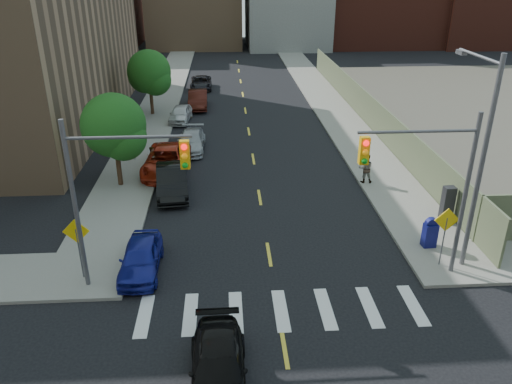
{
  "coord_description": "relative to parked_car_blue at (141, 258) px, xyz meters",
  "views": [
    {
      "loc": [
        -1.8,
        -11.11,
        11.93
      ],
      "look_at": [
        -0.43,
        10.39,
        2.0
      ],
      "focal_mm": 35.0,
      "sensor_mm": 36.0,
      "label": 1
    }
  ],
  "objects": [
    {
      "name": "parked_car_blue",
      "position": [
        0.0,
        0.0,
        0.0
      ],
      "size": [
        1.61,
        3.97,
        1.35
      ],
      "primitive_type": "imported",
      "rotation": [
        0.0,
        0.0,
        0.0
      ],
      "color": "navy",
      "rests_on": "ground"
    },
    {
      "name": "payphone",
      "position": [
        14.55,
        3.37,
        0.4
      ],
      "size": [
        0.57,
        0.47,
        1.85
      ],
      "primitive_type": "cube",
      "rotation": [
        0.0,
        0.0,
        0.05
      ],
      "color": "black",
      "rests_on": "sidewalk_ne"
    },
    {
      "name": "warn_sign_ne",
      "position": [
        12.7,
        -0.5,
        1.32
      ],
      "size": [
        1.06,
        0.06,
        2.83
      ],
      "color": "#59595E",
      "rests_on": "ground"
    },
    {
      "name": "bg_bldg_center",
      "position": [
        13.5,
        63.0,
        4.32
      ],
      "size": [
        12.0,
        16.0,
        10.0
      ],
      "primitive_type": "cube",
      "color": "gray",
      "rests_on": "ground"
    },
    {
      "name": "parked_car_black",
      "position": [
        0.61,
        7.84,
        0.11
      ],
      "size": [
        2.15,
        4.93,
        1.58
      ],
      "primitive_type": "imported",
      "rotation": [
        0.0,
        0.0,
        0.1
      ],
      "color": "black",
      "rests_on": "ground"
    },
    {
      "name": "pedestrian_east",
      "position": [
        11.8,
        8.41,
        0.34
      ],
      "size": [
        0.91,
        0.74,
        1.73
      ],
      "primitive_type": "imported",
      "rotation": [
        0.0,
        0.0,
        3.03
      ],
      "color": "gray",
      "rests_on": "sidewalk_ne"
    },
    {
      "name": "streetlight_ne",
      "position": [
        13.7,
        -0.1,
        4.54
      ],
      "size": [
        0.25,
        3.7,
        9.0
      ],
      "color": "#59595E",
      "rests_on": "ground"
    },
    {
      "name": "parked_car_red",
      "position": [
        0.0,
        11.03,
        0.11
      ],
      "size": [
        2.85,
        5.77,
        1.57
      ],
      "primitive_type": "imported",
      "rotation": [
        0.0,
        0.0,
        -0.04
      ],
      "color": "#A42510",
      "rests_on": "ground"
    },
    {
      "name": "mailbox",
      "position": [
        12.8,
        1.02,
        0.17
      ],
      "size": [
        0.62,
        0.49,
        1.43
      ],
      "rotation": [
        0.0,
        0.0,
        0.08
      ],
      "color": "#0F1257",
      "rests_on": "sidewalk_ne"
    },
    {
      "name": "sidewalk_ne",
      "position": [
        13.25,
        34.5,
        -0.6
      ],
      "size": [
        3.5,
        73.0,
        0.15
      ],
      "primitive_type": "cube",
      "color": "gray",
      "rests_on": "ground"
    },
    {
      "name": "sidewalk_nw",
      "position": [
        -2.25,
        34.5,
        -0.6
      ],
      "size": [
        3.5,
        73.0,
        0.15
      ],
      "primitive_type": "cube",
      "color": "gray",
      "rests_on": "ground"
    },
    {
      "name": "tree_west_far",
      "position": [
        -2.5,
        24.05,
        2.8
      ],
      "size": [
        3.66,
        3.64,
        5.52
      ],
      "color": "#332114",
      "rests_on": "ground"
    },
    {
      "name": "black_sedan",
      "position": [
        3.28,
        -6.41,
        -0.04
      ],
      "size": [
        1.83,
        4.37,
        1.26
      ],
      "primitive_type": "imported",
      "rotation": [
        0.0,
        0.0,
        0.01
      ],
      "color": "black",
      "rests_on": "ground"
    },
    {
      "name": "parked_car_grey",
      "position": [
        1.3,
        33.61,
        -0.03
      ],
      "size": [
        2.21,
        4.65,
        1.28
      ],
      "primitive_type": "imported",
      "rotation": [
        0.0,
        0.0,
        0.02
      ],
      "color": "black",
      "rests_on": "ground"
    },
    {
      "name": "warn_sign_midwest",
      "position": [
        -2.3,
        13.0,
        1.32
      ],
      "size": [
        1.06,
        0.06,
        2.83
      ],
      "color": "#59595E",
      "rests_on": "ground"
    },
    {
      "name": "signal_ne",
      "position": [
        11.48,
        -1.0,
        3.85
      ],
      "size": [
        4.59,
        0.3,
        7.0
      ],
      "color": "#59595E",
      "rests_on": "ground"
    },
    {
      "name": "tree_west_near",
      "position": [
        -2.5,
        9.05,
        2.8
      ],
      "size": [
        3.66,
        3.64,
        5.52
      ],
      "color": "#332114",
      "rests_on": "ground"
    },
    {
      "name": "parked_car_white",
      "position": [
        0.04,
        21.94,
        -0.01
      ],
      "size": [
        1.95,
        4.04,
        1.33
      ],
      "primitive_type": "imported",
      "rotation": [
        0.0,
        0.0,
        -0.1
      ],
      "color": "silver",
      "rests_on": "ground"
    },
    {
      "name": "fence_north",
      "position": [
        15.1,
        21.0,
        0.57
      ],
      "size": [
        0.12,
        44.0,
        2.5
      ],
      "primitive_type": "cube",
      "color": "#646B4B",
      "rests_on": "ground"
    },
    {
      "name": "warn_sign_nw",
      "position": [
        -2.3,
        -0.5,
        1.32
      ],
      "size": [
        1.06,
        0.06,
        2.83
      ],
      "color": "#59595E",
      "rests_on": "ground"
    },
    {
      "name": "signal_nw",
      "position": [
        -0.48,
        -1.0,
        3.85
      ],
      "size": [
        4.59,
        0.3,
        7.0
      ],
      "color": "#59595E",
      "rests_on": "ground"
    },
    {
      "name": "bg_bldg_west",
      "position": [
        -16.5,
        63.0,
        5.32
      ],
      "size": [
        14.0,
        18.0,
        12.0
      ],
      "primitive_type": "cube",
      "color": "#592319",
      "rests_on": "ground"
    },
    {
      "name": "pedestrian_west",
      "position": [
        -0.8,
        10.92,
        0.27
      ],
      "size": [
        0.57,
        0.68,
        1.59
      ],
      "primitive_type": "imported",
      "rotation": [
        0.0,
        0.0,
        1.19
      ],
      "color": "gray",
      "rests_on": "sidewalk_nw"
    },
    {
      "name": "parked_car_maroon",
      "position": [
        1.3,
        26.14,
        0.1
      ],
      "size": [
        1.73,
        4.75,
        1.56
      ],
      "primitive_type": "imported",
      "rotation": [
        0.0,
        0.0,
        0.02
      ],
      "color": "#39110B",
      "rests_on": "ground"
    },
    {
      "name": "parked_car_silver",
      "position": [
        1.3,
        15.01,
        -0.02
      ],
      "size": [
        1.94,
        4.54,
        1.3
      ],
      "primitive_type": "imported",
      "rotation": [
        0.0,
        0.0,
        -0.03
      ],
      "color": "#9C9FA3",
      "rests_on": "ground"
    }
  ]
}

